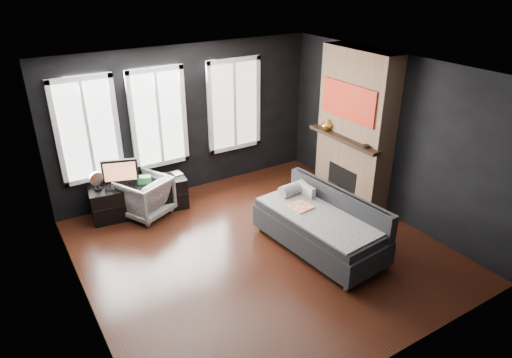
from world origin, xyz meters
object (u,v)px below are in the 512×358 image
armchair (145,195)px  book (173,170)px  sofa (319,224)px  mug (164,176)px  mantel_vase (327,124)px  monitor (120,171)px  media_console (139,197)px

armchair → book: bearing=167.5°
sofa → armchair: sofa is taller
mug → armchair: bearing=-170.1°
book → mantel_vase: 2.84m
mug → monitor: bearing=169.3°
armchair → mantel_vase: mantel_vase is taller
media_console → book: bearing=6.9°
sofa → armchair: (-1.86, 2.37, -0.06)m
sofa → mantel_vase: (1.29, 1.47, 0.89)m
media_console → monitor: (-0.25, 0.05, 0.54)m
armchair → monitor: size_ratio=1.28×
media_console → monitor: 0.60m
sofa → monitor: monitor is taller
media_console → mug: (0.45, -0.08, 0.34)m
sofa → mug: size_ratio=17.74×
book → mantel_vase: mantel_vase is taller
sofa → armchair: 3.01m
armchair → mantel_vase: size_ratio=3.57×
media_console → mantel_vase: 3.53m
book → mug: bearing=-158.9°
media_console → monitor: bearing=175.9°
mug → book: (0.20, 0.08, 0.04)m
armchair → media_console: 0.19m
armchair → mug: 0.46m
armchair → mug: armchair is taller
mug → book: bearing=21.1°
book → monitor: bearing=176.5°
sofa → mantel_vase: 2.15m
sofa → media_console: 3.17m
sofa → book: 2.82m
sofa → book: size_ratio=10.45×
armchair → monitor: (-0.30, 0.20, 0.44)m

